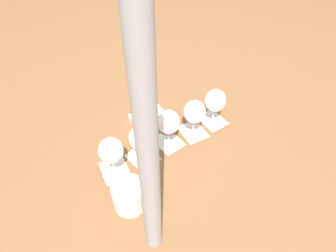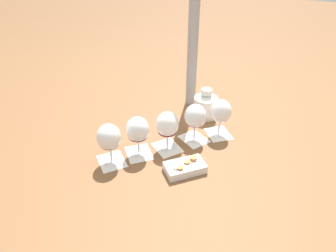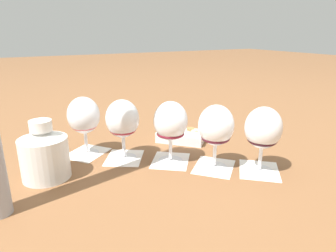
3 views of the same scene
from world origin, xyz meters
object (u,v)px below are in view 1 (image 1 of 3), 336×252
object	(u,v)px
wine_glass_2	(168,123)
wine_glass_3	(194,113)
ceramic_vase	(129,194)
wine_glass_0	(111,152)
snack_dish	(148,117)
wine_glass_1	(141,139)
umbrella_pole	(148,159)
wine_glass_4	(215,102)

from	to	relation	value
wine_glass_2	wine_glass_3	size ratio (longest dim) A/B	1.00
wine_glass_2	ceramic_vase	distance (m)	0.33
wine_glass_0	wine_glass_2	xyz separation A→B (m)	(0.19, -0.17, 0.00)
wine_glass_3	snack_dish	distance (m)	0.24
wine_glass_3	wine_glass_1	bearing A→B (deg)	138.25
wine_glass_0	wine_glass_1	xyz separation A→B (m)	(0.09, -0.09, 0.00)
wine_glass_1	wine_glass_2	world-z (taller)	same
wine_glass_0	ceramic_vase	bearing A→B (deg)	-139.24
ceramic_vase	snack_dish	size ratio (longest dim) A/B	0.88
wine_glass_3	umbrella_pole	xyz separation A→B (m)	(-0.51, 0.03, 0.32)
wine_glass_4	wine_glass_2	bearing A→B (deg)	136.79
wine_glass_1	umbrella_pole	xyz separation A→B (m)	(-0.32, -0.14, 0.32)
umbrella_pole	wine_glass_0	bearing A→B (deg)	44.53
ceramic_vase	umbrella_pole	size ratio (longest dim) A/B	0.18
snack_dish	umbrella_pole	xyz separation A→B (m)	(-0.53, -0.19, 0.41)
wine_glass_1	wine_glass_3	distance (m)	0.26
wine_glass_2	umbrella_pole	bearing A→B (deg)	-171.63
wine_glass_2	wine_glass_1	bearing A→B (deg)	143.93
wine_glass_3	ceramic_vase	bearing A→B (deg)	159.62
ceramic_vase	umbrella_pole	xyz separation A→B (m)	(-0.11, -0.12, 0.36)
umbrella_pole	snack_dish	bearing A→B (deg)	19.10
wine_glass_1	snack_dish	distance (m)	0.24
wine_glass_0	umbrella_pole	xyz separation A→B (m)	(-0.23, -0.23, 0.32)
snack_dish	ceramic_vase	bearing A→B (deg)	-171.35
wine_glass_2	umbrella_pole	distance (m)	0.53
wine_glass_2	wine_glass_3	bearing A→B (deg)	-47.79
wine_glass_1	snack_dish	world-z (taller)	wine_glass_1
ceramic_vase	snack_dish	distance (m)	0.44
wine_glass_1	wine_glass_3	xyz separation A→B (m)	(0.19, -0.17, 0.00)
ceramic_vase	wine_glass_3	bearing A→B (deg)	-20.38
wine_glass_1	wine_glass_4	size ratio (longest dim) A/B	1.00
wine_glass_0	wine_glass_1	bearing A→B (deg)	-44.95
wine_glass_2	ceramic_vase	world-z (taller)	wine_glass_2
wine_glass_3	ceramic_vase	world-z (taller)	wine_glass_3
ceramic_vase	umbrella_pole	distance (m)	0.40
umbrella_pole	wine_glass_2	bearing A→B (deg)	8.37
wine_glass_4	snack_dish	size ratio (longest dim) A/B	1.00
wine_glass_3	umbrella_pole	bearing A→B (deg)	176.59
wine_glass_1	ceramic_vase	distance (m)	0.22
wine_glass_2	wine_glass_4	size ratio (longest dim) A/B	1.00
wine_glass_1	snack_dish	size ratio (longest dim) A/B	1.00
wine_glass_2	ceramic_vase	size ratio (longest dim) A/B	1.14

